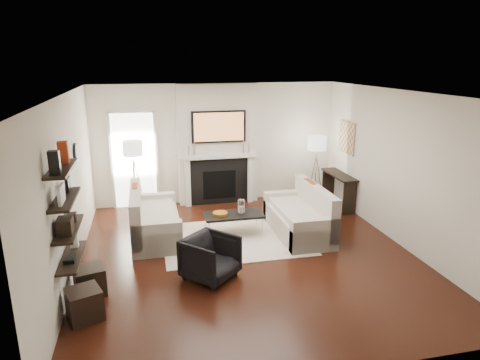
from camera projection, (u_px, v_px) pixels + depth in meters
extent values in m
plane|color=#34140B|center=(248.00, 254.00, 7.28)|extent=(6.00, 6.00, 0.00)
plane|color=white|center=(249.00, 93.00, 6.54)|extent=(6.00, 6.00, 0.00)
plane|color=silver|center=(217.00, 144.00, 9.73)|extent=(5.50, 0.00, 5.50)
plane|color=silver|center=(322.00, 259.00, 4.09)|extent=(5.50, 0.00, 5.50)
plane|color=silver|center=(68.00, 189.00, 6.33)|extent=(0.00, 6.00, 6.00)
plane|color=silver|center=(400.00, 169.00, 7.49)|extent=(0.00, 6.00, 6.00)
cube|color=silver|center=(218.00, 145.00, 9.61)|extent=(1.80, 0.25, 2.70)
cube|color=black|center=(219.00, 182.00, 9.71)|extent=(1.30, 0.02, 1.04)
cube|color=black|center=(219.00, 185.00, 9.72)|extent=(0.75, 0.02, 0.65)
cube|color=white|center=(188.00, 183.00, 9.52)|extent=(0.12, 0.08, 1.10)
cube|color=white|center=(250.00, 179.00, 9.82)|extent=(0.12, 0.08, 1.10)
cube|color=white|center=(219.00, 156.00, 9.50)|extent=(1.70, 0.18, 0.07)
cube|color=black|center=(219.00, 127.00, 9.34)|extent=(1.20, 0.06, 0.70)
cube|color=#BF723F|center=(219.00, 127.00, 9.31)|extent=(1.10, 0.00, 0.62)
cylinder|color=silver|center=(194.00, 149.00, 9.34)|extent=(0.04, 0.04, 0.30)
cylinder|color=silver|center=(189.00, 151.00, 9.32)|extent=(0.04, 0.04, 0.24)
cylinder|color=silver|center=(243.00, 147.00, 9.57)|extent=(0.04, 0.04, 0.30)
cylinder|color=silver|center=(249.00, 148.00, 9.61)|extent=(0.04, 0.04, 0.24)
cube|color=white|center=(134.00, 161.00, 9.40)|extent=(0.90, 0.02, 2.10)
cube|color=white|center=(112.00, 162.00, 9.28)|extent=(0.06, 0.06, 2.16)
cube|color=white|center=(157.00, 160.00, 9.48)|extent=(0.06, 0.06, 2.16)
cube|color=white|center=(131.00, 112.00, 9.09)|extent=(1.02, 0.06, 0.06)
cube|color=beige|center=(235.00, 239.00, 7.89)|extent=(2.60, 2.00, 0.01)
cube|color=beige|center=(156.00, 226.00, 7.93)|extent=(0.85, 1.80, 0.42)
cube|color=beige|center=(136.00, 212.00, 7.77)|extent=(0.18, 1.80, 0.80)
cube|color=beige|center=(157.00, 239.00, 7.14)|extent=(0.85, 0.18, 0.60)
cube|color=beige|center=(154.00, 208.00, 8.66)|extent=(0.85, 0.18, 0.60)
cube|color=beige|center=(158.00, 213.00, 7.87)|extent=(0.63, 1.44, 0.10)
cube|color=#9B3013|center=(136.00, 196.00, 8.00)|extent=(0.10, 0.42, 0.42)
cube|color=black|center=(135.00, 207.00, 7.44)|extent=(0.10, 0.40, 0.40)
cube|color=beige|center=(298.00, 223.00, 8.08)|extent=(0.85, 1.80, 0.42)
cube|color=beige|center=(315.00, 206.00, 8.07)|extent=(0.18, 1.80, 0.80)
cube|color=beige|center=(315.00, 235.00, 7.30)|extent=(0.85, 0.18, 0.60)
cube|color=beige|center=(284.00, 205.00, 8.82)|extent=(0.85, 0.18, 0.60)
cube|color=beige|center=(296.00, 211.00, 8.00)|extent=(0.63, 1.44, 0.10)
cube|color=#9B3013|center=(310.00, 191.00, 8.29)|extent=(0.10, 0.42, 0.42)
cube|color=black|center=(322.00, 201.00, 7.73)|extent=(0.10, 0.40, 0.40)
cube|color=black|center=(233.00, 215.00, 7.98)|extent=(1.10, 0.55, 0.04)
cylinder|color=silver|center=(209.00, 232.00, 7.73)|extent=(0.02, 0.02, 0.38)
cylinder|color=silver|center=(262.00, 227.00, 7.94)|extent=(0.02, 0.02, 0.38)
cylinder|color=silver|center=(206.00, 223.00, 8.14)|extent=(0.02, 0.02, 0.38)
cylinder|color=silver|center=(256.00, 219.00, 8.35)|extent=(0.02, 0.02, 0.38)
cylinder|color=white|center=(241.00, 206.00, 7.97)|extent=(0.14, 0.14, 0.24)
cylinder|color=white|center=(241.00, 209.00, 7.99)|extent=(0.09, 0.09, 0.13)
cylinder|color=orange|center=(220.00, 214.00, 7.92)|extent=(0.27, 0.27, 0.05)
imported|color=black|center=(210.00, 256.00, 6.41)|extent=(0.96, 0.96, 0.72)
cylinder|color=silver|center=(135.00, 188.00, 8.97)|extent=(0.02, 0.02, 1.20)
cylinder|color=white|center=(133.00, 148.00, 8.74)|extent=(0.40, 0.40, 0.30)
cylinder|color=silver|center=(141.00, 188.00, 8.99)|extent=(0.25, 0.02, 1.23)
cylinder|color=silver|center=(133.00, 187.00, 9.05)|extent=(0.14, 0.22, 1.23)
cylinder|color=silver|center=(133.00, 189.00, 8.87)|extent=(0.14, 0.22, 1.23)
cylinder|color=silver|center=(315.00, 181.00, 9.50)|extent=(0.02, 0.02, 1.20)
cylinder|color=white|center=(317.00, 143.00, 9.27)|extent=(0.40, 0.40, 0.30)
cylinder|color=silver|center=(320.00, 180.00, 9.52)|extent=(0.25, 0.02, 1.23)
cylinder|color=silver|center=(311.00, 180.00, 9.58)|extent=(0.14, 0.22, 1.23)
cylinder|color=silver|center=(315.00, 182.00, 9.40)|extent=(0.14, 0.22, 1.23)
cube|color=black|center=(339.00, 175.00, 9.47)|extent=(0.35, 1.20, 0.04)
cube|color=black|center=(350.00, 199.00, 9.06)|extent=(0.30, 0.04, 0.71)
cube|color=black|center=(328.00, 184.00, 10.09)|extent=(0.30, 0.04, 0.71)
cube|color=tan|center=(347.00, 138.00, 9.36)|extent=(0.03, 0.70, 0.70)
cube|color=black|center=(72.00, 257.00, 5.59)|extent=(0.25, 1.00, 0.03)
cube|color=black|center=(69.00, 229.00, 5.48)|extent=(0.25, 1.00, 0.04)
cube|color=black|center=(65.00, 199.00, 5.38)|extent=(0.25, 1.00, 0.04)
cube|color=black|center=(61.00, 169.00, 5.27)|extent=(0.25, 1.00, 0.04)
cube|color=black|center=(54.00, 163.00, 4.89)|extent=(0.12, 0.10, 0.28)
cube|color=#9B3013|center=(63.00, 152.00, 5.44)|extent=(0.12, 0.10, 0.28)
cube|color=white|center=(61.00, 194.00, 5.16)|extent=(0.04, 0.30, 0.22)
cube|color=black|center=(68.00, 184.00, 5.63)|extent=(0.04, 0.22, 0.18)
cube|color=black|center=(65.00, 226.00, 5.27)|extent=(0.18, 0.25, 0.20)
cube|color=black|center=(70.00, 217.00, 5.66)|extent=(0.15, 0.12, 0.12)
cube|color=black|center=(70.00, 259.00, 5.45)|extent=(0.14, 0.20, 0.05)
cube|color=white|center=(74.00, 241.00, 5.84)|extent=(0.10, 0.10, 0.18)
cylinder|color=black|center=(76.00, 153.00, 7.08)|extent=(0.04, 0.34, 0.34)
cylinder|color=white|center=(77.00, 153.00, 7.09)|extent=(0.01, 0.29, 0.29)
cube|color=black|center=(90.00, 281.00, 6.00)|extent=(0.49, 0.49, 0.40)
cube|color=black|center=(84.00, 304.00, 5.43)|extent=(0.52, 0.52, 0.40)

